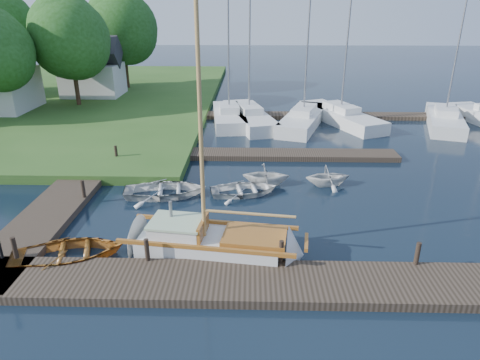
{
  "coord_description": "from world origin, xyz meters",
  "views": [
    {
      "loc": [
        0.44,
        -17.27,
        8.33
      ],
      "look_at": [
        0.0,
        0.0,
        1.2
      ],
      "focal_mm": 32.0,
      "sensor_mm": 36.0,
      "label": 1
    }
  ],
  "objects_px": {
    "marina_boat_3": "(341,115)",
    "house_c": "(92,72)",
    "mooring_post_5": "(116,153)",
    "dinghy": "(68,250)",
    "marina_boat_1": "(249,116)",
    "tree_7": "(122,28)",
    "mooring_post_1": "(147,250)",
    "marina_boat_0": "(229,116)",
    "mooring_post_3": "(417,253)",
    "tender_c": "(244,188)",
    "mooring_post_2": "(281,252)",
    "tree_3": "(70,38)",
    "marina_boat_2": "(303,118)",
    "mooring_post_0": "(15,248)",
    "tender_b": "(266,173)",
    "marina_boat_5": "(445,118)",
    "sailboat": "(215,244)",
    "tender_d": "(328,174)",
    "mooring_post_4": "(83,189)",
    "tender_a": "(165,188)"
  },
  "relations": [
    {
      "from": "mooring_post_3",
      "to": "marina_boat_3",
      "type": "relative_size",
      "value": 0.07
    },
    {
      "from": "marina_boat_3",
      "to": "tree_3",
      "type": "bearing_deg",
      "value": 56.82
    },
    {
      "from": "marina_boat_2",
      "to": "tree_3",
      "type": "distance_m",
      "value": 19.56
    },
    {
      "from": "mooring_post_3",
      "to": "marina_boat_0",
      "type": "xyz_separation_m",
      "value": [
        -7.18,
        19.22,
        -0.13
      ]
    },
    {
      "from": "mooring_post_2",
      "to": "tree_3",
      "type": "bearing_deg",
      "value": 123.92
    },
    {
      "from": "tender_d",
      "to": "tree_7",
      "type": "relative_size",
      "value": 0.23
    },
    {
      "from": "marina_boat_3",
      "to": "mooring_post_5",
      "type": "bearing_deg",
      "value": 100.07
    },
    {
      "from": "mooring_post_1",
      "to": "house_c",
      "type": "distance_m",
      "value": 29.22
    },
    {
      "from": "mooring_post_3",
      "to": "mooring_post_0",
      "type": "bearing_deg",
      "value": 180.0
    },
    {
      "from": "mooring_post_4",
      "to": "marina_boat_3",
      "type": "relative_size",
      "value": 0.07
    },
    {
      "from": "sailboat",
      "to": "marina_boat_5",
      "type": "relative_size",
      "value": 0.94
    },
    {
      "from": "sailboat",
      "to": "tree_3",
      "type": "bearing_deg",
      "value": 128.6
    },
    {
      "from": "marina_boat_1",
      "to": "tree_7",
      "type": "bearing_deg",
      "value": 30.72
    },
    {
      "from": "mooring_post_0",
      "to": "tender_a",
      "type": "relative_size",
      "value": 0.21
    },
    {
      "from": "mooring_post_3",
      "to": "dinghy",
      "type": "distance_m",
      "value": 11.91
    },
    {
      "from": "marina_boat_2",
      "to": "marina_boat_0",
      "type": "bearing_deg",
      "value": 102.18
    },
    {
      "from": "mooring_post_0",
      "to": "house_c",
      "type": "bearing_deg",
      "value": 103.54
    },
    {
      "from": "tender_d",
      "to": "tree_3",
      "type": "relative_size",
      "value": 0.25
    },
    {
      "from": "mooring_post_3",
      "to": "marina_boat_1",
      "type": "relative_size",
      "value": 0.07
    },
    {
      "from": "dinghy",
      "to": "tree_3",
      "type": "distance_m",
      "value": 24.64
    },
    {
      "from": "tender_b",
      "to": "tender_d",
      "type": "height_order",
      "value": "tender_b"
    },
    {
      "from": "marina_boat_5",
      "to": "marina_boat_2",
      "type": "bearing_deg",
      "value": 108.61
    },
    {
      "from": "tender_b",
      "to": "marina_boat_5",
      "type": "bearing_deg",
      "value": -47.74
    },
    {
      "from": "mooring_post_0",
      "to": "mooring_post_3",
      "type": "relative_size",
      "value": 1.0
    },
    {
      "from": "mooring_post_5",
      "to": "marina_boat_0",
      "type": "bearing_deg",
      "value": 57.72
    },
    {
      "from": "dinghy",
      "to": "tender_c",
      "type": "xyz_separation_m",
      "value": [
        6.06,
        5.76,
        -0.06
      ]
    },
    {
      "from": "tender_d",
      "to": "tender_b",
      "type": "bearing_deg",
      "value": 81.39
    },
    {
      "from": "mooring_post_3",
      "to": "tender_c",
      "type": "height_order",
      "value": "mooring_post_3"
    },
    {
      "from": "tender_b",
      "to": "marina_boat_0",
      "type": "xyz_separation_m",
      "value": [
        -2.41,
        11.88,
        -0.04
      ]
    },
    {
      "from": "tender_b",
      "to": "tender_d",
      "type": "bearing_deg",
      "value": -88.35
    },
    {
      "from": "dinghy",
      "to": "tender_d",
      "type": "height_order",
      "value": "tender_d"
    },
    {
      "from": "mooring_post_1",
      "to": "tree_3",
      "type": "xyz_separation_m",
      "value": [
        -11.0,
        23.05,
        5.11
      ]
    },
    {
      "from": "tender_b",
      "to": "tree_7",
      "type": "relative_size",
      "value": 0.24
    },
    {
      "from": "mooring_post_1",
      "to": "house_c",
      "type": "relative_size",
      "value": 0.15
    },
    {
      "from": "mooring_post_2",
      "to": "tender_c",
      "type": "xyz_separation_m",
      "value": [
        -1.34,
        6.18,
        -0.37
      ]
    },
    {
      "from": "marina_boat_3",
      "to": "house_c",
      "type": "xyz_separation_m",
      "value": [
        -21.22,
        7.48,
        2.01
      ]
    },
    {
      "from": "mooring_post_5",
      "to": "marina_boat_5",
      "type": "xyz_separation_m",
      "value": [
        21.67,
        8.76,
        -0.13
      ]
    },
    {
      "from": "mooring_post_1",
      "to": "marina_boat_3",
      "type": "xyz_separation_m",
      "value": [
        10.22,
        19.52,
        -0.13
      ]
    },
    {
      "from": "mooring_post_1",
      "to": "sailboat",
      "type": "bearing_deg",
      "value": 24.23
    },
    {
      "from": "dinghy",
      "to": "tender_c",
      "type": "distance_m",
      "value": 8.36
    },
    {
      "from": "marina_boat_1",
      "to": "tree_3",
      "type": "height_order",
      "value": "marina_boat_1"
    },
    {
      "from": "mooring_post_5",
      "to": "dinghy",
      "type": "distance_m",
      "value": 9.65
    },
    {
      "from": "mooring_post_2",
      "to": "marina_boat_3",
      "type": "height_order",
      "value": "marina_boat_3"
    },
    {
      "from": "tender_b",
      "to": "house_c",
      "type": "xyz_separation_m",
      "value": [
        -15.23,
        19.66,
        1.98
      ]
    },
    {
      "from": "mooring_post_2",
      "to": "sailboat",
      "type": "height_order",
      "value": "sailboat"
    },
    {
      "from": "mooring_post_0",
      "to": "sailboat",
      "type": "bearing_deg",
      "value": 8.39
    },
    {
      "from": "marina_boat_0",
      "to": "tree_7",
      "type": "relative_size",
      "value": 1.04
    },
    {
      "from": "mooring_post_3",
      "to": "sailboat",
      "type": "xyz_separation_m",
      "value": [
        -6.81,
        0.99,
        -0.36
      ]
    },
    {
      "from": "mooring_post_0",
      "to": "marina_boat_1",
      "type": "bearing_deg",
      "value": 67.88
    },
    {
      "from": "mooring_post_0",
      "to": "dinghy",
      "type": "distance_m",
      "value": 1.68
    }
  ]
}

